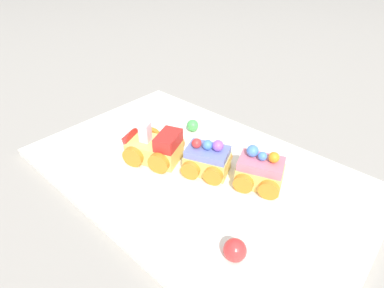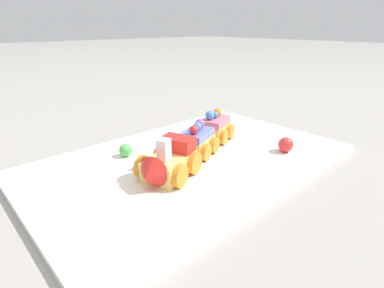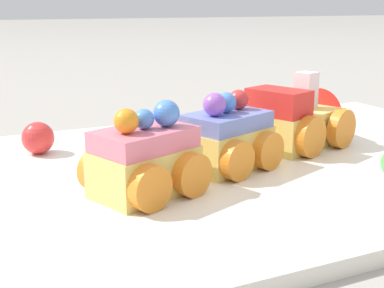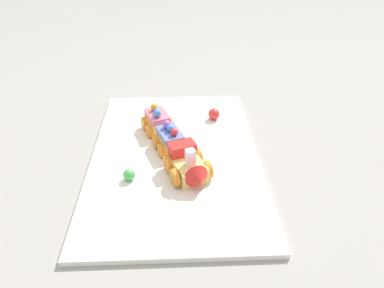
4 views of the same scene
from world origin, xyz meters
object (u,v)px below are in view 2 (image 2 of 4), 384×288
object	(u,v)px
cake_car_blueberry	(197,142)
cake_car_strawberry	(215,128)
gumball_red	(286,145)
gumball_green	(126,150)
cake_train_locomotive	(167,164)

from	to	relation	value
cake_car_blueberry	cake_car_strawberry	bearing A→B (deg)	-179.88
cake_car_strawberry	gumball_red	bearing A→B (deg)	89.57
cake_car_blueberry	gumball_green	bearing A→B (deg)	-57.98
cake_car_strawberry	gumball_red	world-z (taller)	cake_car_strawberry
cake_car_strawberry	cake_train_locomotive	bearing A→B (deg)	0.06
cake_car_strawberry	gumball_red	xyz separation A→B (m)	(-0.05, 0.15, -0.01)
gumball_red	gumball_green	bearing A→B (deg)	-38.52
cake_train_locomotive	cake_car_strawberry	distance (m)	0.21
cake_train_locomotive	cake_car_blueberry	distance (m)	0.11
cake_train_locomotive	cake_car_blueberry	bearing A→B (deg)	-179.98
cake_car_blueberry	gumball_red	world-z (taller)	cake_car_blueberry
gumball_green	gumball_red	bearing A→B (deg)	141.48
gumball_red	gumball_green	distance (m)	0.32
cake_train_locomotive	gumball_green	distance (m)	0.13
cake_car_blueberry	gumball_green	world-z (taller)	cake_car_blueberry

